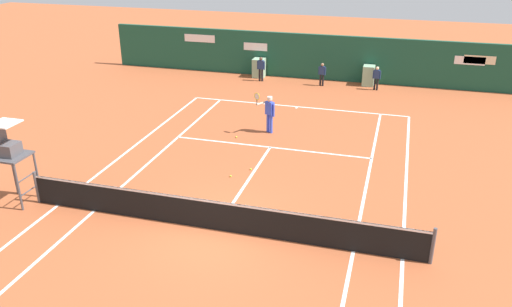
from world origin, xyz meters
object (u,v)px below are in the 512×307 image
Objects in this scene: umpire_chair at (10,152)px; ball_kid_centre_post at (377,77)px; tennis_ball_by_sideline at (236,137)px; tennis_ball_near_service_line at (231,176)px; ball_kid_right_post at (322,73)px; tennis_ball_mid_court at (251,169)px; ball_kid_left_post at (261,67)px; player_on_baseline at (269,111)px.

umpire_chair reaches higher than ball_kid_centre_post.
tennis_ball_near_service_line is at bearing -75.16° from tennis_ball_by_sideline.
ball_kid_right_post is 12.32m from tennis_ball_near_service_line.
ball_kid_right_post is 18.75× the size of tennis_ball_by_sideline.
tennis_ball_by_sideline is 1.00× the size of tennis_ball_mid_court.
tennis_ball_by_sideline is 3.69m from tennis_ball_near_service_line.
tennis_ball_by_sideline is (-2.16, -8.67, -0.70)m from ball_kid_right_post.
umpire_chair is 1.95× the size of ball_kid_left_post.
ball_kid_centre_post reaches higher than tennis_ball_by_sideline.
ball_kid_centre_post is 12.95m from tennis_ball_near_service_line.
ball_kid_right_post is (7.18, 15.78, -1.00)m from umpire_chair.
tennis_ball_by_sideline is at bearing 68.93° from player_on_baseline.
umpire_chair is 8.87m from tennis_ball_by_sideline.
ball_kid_centre_post is (6.43, -0.00, -0.06)m from ball_kid_left_post.
umpire_chair is at bearing 64.65° from ball_kid_centre_post.
ball_kid_centre_post is 2.95m from ball_kid_right_post.
tennis_ball_near_service_line is (-1.21, -12.24, -0.70)m from ball_kid_right_post.
umpire_chair is at bearing 70.63° from ball_kid_right_post.
tennis_ball_by_sideline and tennis_ball_mid_court have the same top height.
umpire_chair reaches higher than tennis_ball_mid_court.
tennis_ball_by_sideline is (1.33, -8.67, -0.76)m from ball_kid_left_post.
ball_kid_left_post reaches higher than ball_kid_right_post.
ball_kid_centre_post is 1.01× the size of ball_kid_right_post.
ball_kid_left_post is 20.36× the size of tennis_ball_near_service_line.
umpire_chair is 18.78m from ball_kid_centre_post.
ball_kid_centre_post reaches higher than tennis_ball_mid_court.
ball_kid_left_post is at bearing 166.85° from umpire_chair.
umpire_chair is 39.64× the size of tennis_ball_near_service_line.
player_on_baseline is 1.32× the size of ball_kid_left_post.
player_on_baseline is 26.97× the size of tennis_ball_near_service_line.
ball_kid_centre_post is at bearing 59.52° from tennis_ball_by_sideline.
player_on_baseline is at bearing 87.39° from tennis_ball_near_service_line.
umpire_chair is 1.47× the size of player_on_baseline.
ball_kid_left_post reaches higher than ball_kid_centre_post.
player_on_baseline reaches higher than tennis_ball_by_sideline.
player_on_baseline is 1.43× the size of ball_kid_centre_post.
player_on_baseline is 1.78m from tennis_ball_by_sideline.
ball_kid_right_post is at bearing -68.80° from player_on_baseline.
ball_kid_right_post is at bearing -179.10° from ball_kid_left_post.
player_on_baseline is 8.08m from ball_kid_left_post.
ball_kid_right_post reaches higher than tennis_ball_near_service_line.
tennis_ball_by_sideline is at bearing 99.64° from ball_kid_left_post.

